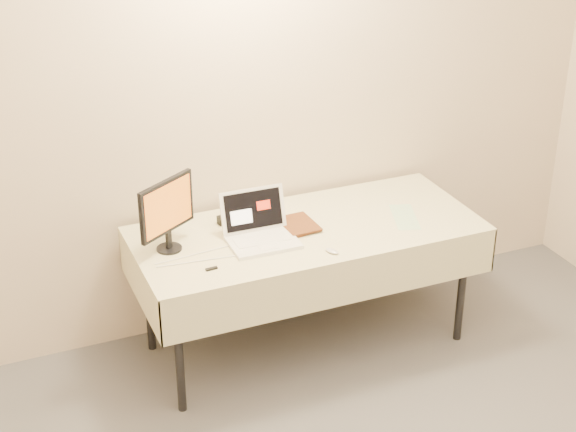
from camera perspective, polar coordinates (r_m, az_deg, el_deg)
name	(u,v)px	position (r m, az deg, el deg)	size (l,w,h in m)	color
back_wall	(274,93)	(4.85, -0.89, 7.93)	(4.00, 0.10, 2.70)	beige
table	(307,238)	(4.73, 1.24, -1.45)	(1.86, 0.81, 0.74)	black
laptop	(259,229)	(4.57, -1.88, -0.85)	(0.36, 0.32, 0.24)	white
monitor	(167,210)	(4.43, -7.85, 0.40)	(0.33, 0.22, 0.38)	black
book	(283,210)	(4.63, -0.32, 0.40)	(0.18, 0.02, 0.24)	brown
alarm_clock	(228,219)	(4.76, -3.92, -0.19)	(0.12, 0.06, 0.05)	black
clicker	(332,251)	(4.46, 2.86, -2.28)	(0.04, 0.08, 0.02)	silver
paper_form	(405,217)	(4.86, 7.55, -0.05)	(0.12, 0.31, 0.00)	#AED9AC
usb_dongle	(212,269)	(4.33, -4.97, -3.41)	(0.06, 0.02, 0.01)	black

